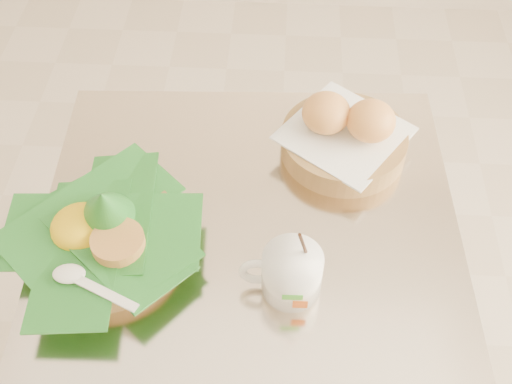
# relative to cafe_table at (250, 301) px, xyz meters

# --- Properties ---
(cafe_table) EXTENTS (0.73, 0.73, 0.75)m
(cafe_table) POSITION_rel_cafe_table_xyz_m (0.00, 0.00, 0.00)
(cafe_table) COLOR gray
(cafe_table) RESTS_ON floor
(rice_basket) EXTENTS (0.31, 0.31, 0.16)m
(rice_basket) POSITION_rel_cafe_table_xyz_m (-0.23, -0.04, 0.26)
(rice_basket) COLOR #9F7844
(rice_basket) RESTS_ON cafe_table
(bread_basket) EXTENTS (0.27, 0.27, 0.12)m
(bread_basket) POSITION_rel_cafe_table_xyz_m (0.16, 0.20, 0.26)
(bread_basket) COLOR #9F7844
(bread_basket) RESTS_ON cafe_table
(coffee_mug) EXTENTS (0.13, 0.09, 0.16)m
(coffee_mug) POSITION_rel_cafe_table_xyz_m (0.07, -0.10, 0.26)
(coffee_mug) COLOR white
(coffee_mug) RESTS_ON cafe_table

